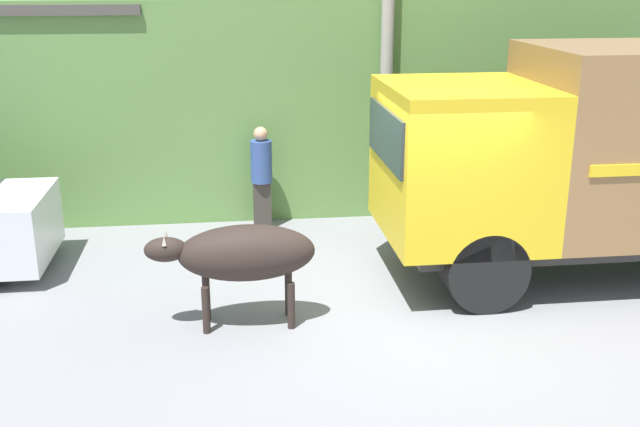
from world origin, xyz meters
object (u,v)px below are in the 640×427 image
cargo_truck (635,151)px  utility_pole (388,28)px  brown_cow (242,254)px  pedestrian_on_hill (262,173)px

cargo_truck → utility_pole: size_ratio=1.08×
brown_cow → pedestrian_on_hill: (0.41, 3.53, 0.03)m
pedestrian_on_hill → utility_pole: 3.05m
cargo_truck → pedestrian_on_hill: bearing=152.8°
brown_cow → utility_pole: (2.46, 3.74, 2.28)m
brown_cow → pedestrian_on_hill: pedestrian_on_hill is taller
brown_cow → pedestrian_on_hill: size_ratio=1.17×
cargo_truck → utility_pole: 4.20m
brown_cow → utility_pole: bearing=46.2°
pedestrian_on_hill → utility_pole: (2.05, 0.21, 2.25)m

